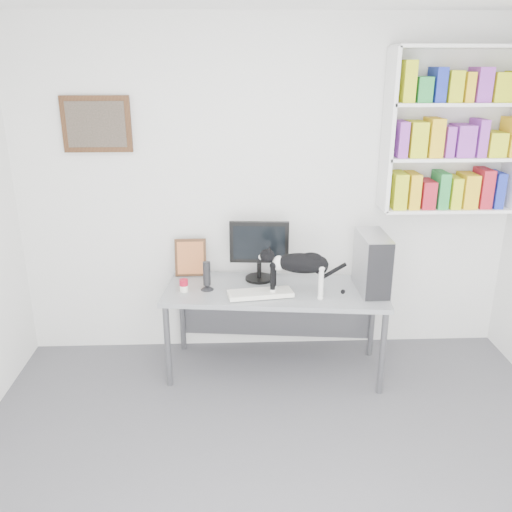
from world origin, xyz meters
The scene contains 11 objects.
room centered at (0.00, 0.00, 1.35)m, with size 4.01×4.01×2.70m.
bookshelf centered at (1.40, 1.85, 1.85)m, with size 1.03×0.28×1.24m, color white.
wall_art centered at (-1.30, 1.97, 1.90)m, with size 0.52×0.04×0.42m, color #4E3219.
desk centered at (0.04, 1.55, 0.35)m, with size 1.69×0.66×0.70m, color gray.
monitor centered at (-0.08, 1.75, 0.95)m, with size 0.46×0.22×0.49m, color black.
keyboard centered at (-0.08, 1.43, 0.72)m, with size 0.48×0.18×0.04m, color white.
pc_tower centered at (0.76, 1.51, 0.92)m, with size 0.20×0.44×0.44m, color #AFAFB4.
speaker centered at (-0.48, 1.56, 0.82)m, with size 0.10×0.10×0.23m, color black.
leaning_print centered at (-0.63, 1.87, 0.86)m, with size 0.25×0.10×0.31m, color #4E3219.
soup_can centered at (-0.66, 1.53, 0.75)m, with size 0.06×0.06×0.10m, color #B40F29.
cat centered at (0.20, 1.41, 0.88)m, with size 0.57×0.15×0.35m, color black, non-canonical shape.
Camera 1 is at (-0.27, -2.26, 2.34)m, focal length 38.00 mm.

